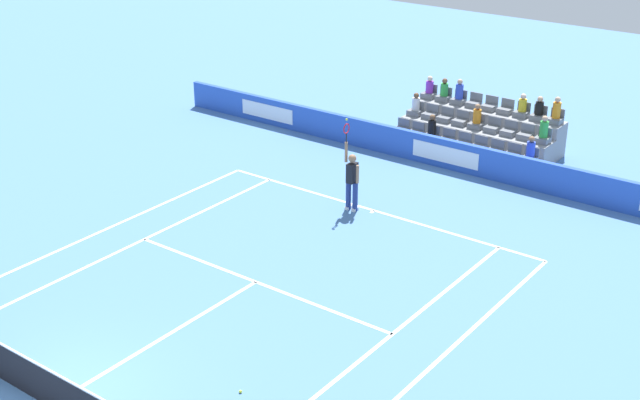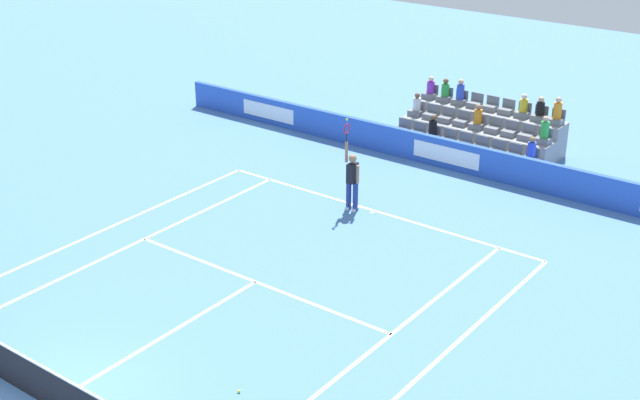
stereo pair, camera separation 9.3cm
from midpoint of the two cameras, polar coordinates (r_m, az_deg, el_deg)
line_baseline at (r=26.37m, az=3.68°, el=-0.70°), size 10.97×0.10×0.01m
line_service at (r=22.45m, az=-4.11°, el=-5.34°), size 8.23×0.10×0.01m
line_centre_service at (r=20.50m, az=-10.02°, el=-8.75°), size 0.10×6.40×0.01m
line_singles_sideline_left at (r=24.80m, az=-12.04°, el=-2.87°), size 0.10×11.89×0.01m
line_singles_sideline_right at (r=20.01m, az=4.10°, el=-9.28°), size 0.10×11.89×0.01m
line_doubles_sideline_left at (r=25.77m, az=-14.07°, el=-2.02°), size 0.10×11.89×0.01m
line_doubles_sideline_right at (r=19.44m, az=7.54°, el=-10.55°), size 0.10×11.89×0.01m
line_centre_mark at (r=26.29m, az=3.56°, el=-0.77°), size 0.10×0.20×0.01m
sponsor_barrier at (r=29.68m, az=8.39°, el=3.00°), size 23.29×0.22×1.02m
tennis_net at (r=18.62m, az=-17.37°, el=-11.46°), size 11.97×0.10×1.07m
tennis_player at (r=26.02m, az=2.21°, el=1.36°), size 0.53×0.37×2.85m
stadium_stand at (r=31.60m, az=10.47°, el=4.26°), size 5.58×2.85×2.21m
loose_tennis_ball at (r=18.49m, az=-5.16°, el=-12.32°), size 0.07×0.07×0.07m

